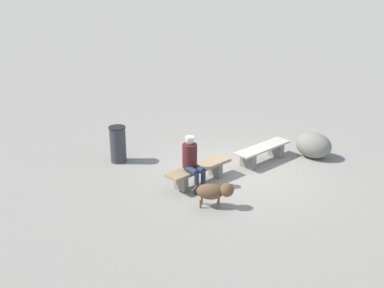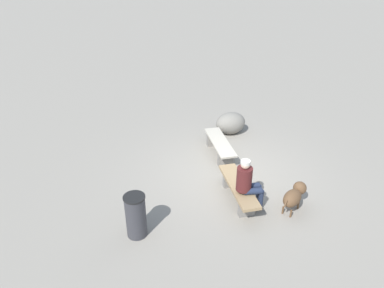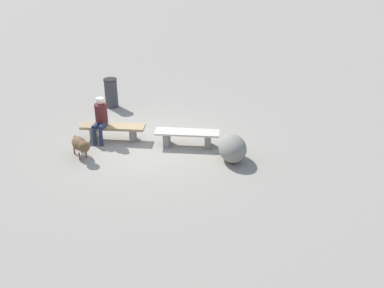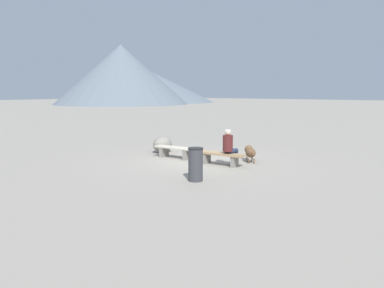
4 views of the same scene
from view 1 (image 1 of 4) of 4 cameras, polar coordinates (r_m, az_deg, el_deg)
ground at (r=12.80m, az=4.75°, el=-3.38°), size 210.00×210.00×0.06m
bench_left at (r=13.42m, az=8.02°, el=-0.87°), size 1.81×0.57×0.43m
bench_right at (r=12.06m, az=0.79°, el=-3.06°), size 1.84×0.54×0.45m
seated_person at (r=11.65m, az=-0.04°, el=-1.73°), size 0.36×0.63×1.28m
dog at (r=10.94m, az=2.58°, el=-5.39°), size 0.73×0.77×0.59m
trash_bin at (r=13.39m, az=-8.42°, el=-0.02°), size 0.45×0.45×0.97m
boulder at (r=13.96m, az=13.66°, el=-0.14°), size 0.95×1.13×0.70m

